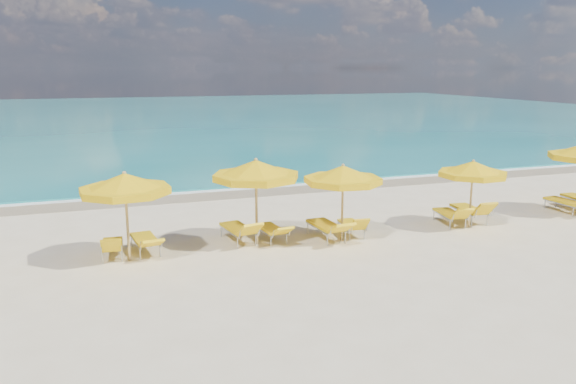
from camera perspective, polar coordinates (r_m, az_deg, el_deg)
name	(u,v)px	position (r m, az deg, el deg)	size (l,w,h in m)	color
ground_plane	(304,240)	(17.16, 1.65, -4.94)	(120.00, 120.00, 0.00)	beige
ocean	(149,116)	(63.77, -13.98, 7.49)	(120.00, 80.00, 0.30)	#167C7C
wet_sand_band	(243,191)	(23.99, -4.63, 0.08)	(120.00, 2.60, 0.01)	tan
foam_line	(238,188)	(24.75, -5.10, 0.45)	(120.00, 1.20, 0.03)	white
whitecap_near	(93,164)	(32.70, -19.23, 2.74)	(14.00, 0.36, 0.05)	white
whitecap_far	(290,139)	(41.98, 0.23, 5.45)	(18.00, 0.30, 0.05)	white
umbrella_2	(125,185)	(15.49, -16.24, 0.73)	(3.06, 3.06, 2.48)	tan
umbrella_3	(256,171)	(16.34, -3.27, 2.16)	(2.68, 2.68, 2.60)	tan
umbrella_4	(343,175)	(16.72, 5.61, 1.71)	(2.90, 2.90, 2.38)	tan
umbrella_5	(473,170)	(19.11, 18.27, 2.18)	(2.96, 2.96, 2.26)	tan
lounger_2_left	(113,250)	(16.37, -17.38, -5.63)	(0.64, 1.64, 0.80)	#A5A8AD
lounger_2_right	(146,245)	(16.49, -14.25, -5.25)	(0.83, 1.96, 0.72)	#A5A8AD
lounger_3_left	(239,234)	(17.02, -5.03, -4.28)	(0.94, 2.03, 0.87)	#A5A8AD
lounger_3_right	(272,234)	(17.11, -1.68, -4.26)	(0.77, 1.80, 0.70)	#A5A8AD
lounger_4_left	(327,231)	(17.25, 3.97, -4.01)	(0.83, 2.10, 0.82)	#A5A8AD
lounger_4_right	(352,229)	(17.76, 6.49, -3.74)	(0.68, 1.60, 0.77)	#A5A8AD
lounger_5_left	(450,218)	(19.54, 16.13, -2.58)	(0.85, 1.86, 0.84)	#A5A8AD
lounger_5_right	(470,214)	(20.20, 17.97, -2.16)	(0.81, 1.97, 0.93)	#A5A8AD
lounger_6_left	(566,206)	(22.75, 26.37, -1.29)	(0.74, 1.99, 0.75)	#A5A8AD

